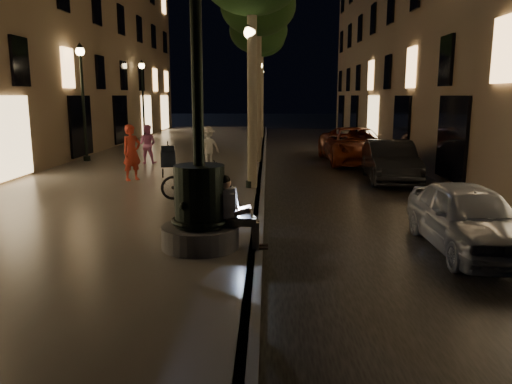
{
  "coord_description": "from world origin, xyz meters",
  "views": [
    {
      "loc": [
        0.21,
        -6.67,
        2.91
      ],
      "look_at": [
        -0.02,
        3.0,
        1.03
      ],
      "focal_mm": 35.0,
      "sensor_mm": 36.0,
      "label": 1
    }
  ],
  "objects_px": {
    "lamp_curb_a": "(250,84)",
    "pedestrian_pink": "(147,144)",
    "lamp_left_c": "(143,90)",
    "stroller": "(168,159)",
    "lamp_left_b": "(82,87)",
    "lamp_curb_c": "(260,90)",
    "lamp_curb_b": "(257,88)",
    "lamp_curb_d": "(261,91)",
    "tree_far": "(261,38)",
    "tree_third": "(258,31)",
    "seated_man_laptop": "(234,210)",
    "bicycle": "(197,180)",
    "tree_second": "(258,7)",
    "car_front": "(468,218)",
    "pedestrian_white": "(208,147)",
    "fountain_lamppost": "(200,192)",
    "car_third": "(355,145)",
    "pedestrian_red": "(132,153)",
    "car_second": "(390,161)"
  },
  "relations": [
    {
      "from": "fountain_lamppost",
      "to": "lamp_curb_a",
      "type": "relative_size",
      "value": 1.08
    },
    {
      "from": "lamp_left_b",
      "to": "lamp_curb_c",
      "type": "bearing_deg",
      "value": 54.63
    },
    {
      "from": "car_second",
      "to": "pedestrian_white",
      "type": "relative_size",
      "value": 2.71
    },
    {
      "from": "lamp_curb_a",
      "to": "stroller",
      "type": "bearing_deg",
      "value": 144.45
    },
    {
      "from": "lamp_curb_a",
      "to": "pedestrian_pink",
      "type": "relative_size",
      "value": 3.09
    },
    {
      "from": "lamp_curb_a",
      "to": "tree_far",
      "type": "bearing_deg",
      "value": 89.75
    },
    {
      "from": "car_third",
      "to": "car_second",
      "type": "bearing_deg",
      "value": -87.9
    },
    {
      "from": "fountain_lamppost",
      "to": "lamp_curb_b",
      "type": "relative_size",
      "value": 1.08
    },
    {
      "from": "lamp_left_c",
      "to": "pedestrian_pink",
      "type": "distance_m",
      "value": 11.32
    },
    {
      "from": "car_front",
      "to": "bicycle",
      "type": "height_order",
      "value": "car_front"
    },
    {
      "from": "fountain_lamppost",
      "to": "tree_second",
      "type": "distance_m",
      "value": 13.07
    },
    {
      "from": "lamp_left_c",
      "to": "stroller",
      "type": "height_order",
      "value": "lamp_left_c"
    },
    {
      "from": "lamp_curb_b",
      "to": "lamp_curb_c",
      "type": "distance_m",
      "value": 8.0
    },
    {
      "from": "tree_far",
      "to": "car_third",
      "type": "height_order",
      "value": "tree_far"
    },
    {
      "from": "tree_second",
      "to": "tree_third",
      "type": "height_order",
      "value": "tree_second"
    },
    {
      "from": "lamp_curb_a",
      "to": "fountain_lamppost",
      "type": "bearing_deg",
      "value": -96.65
    },
    {
      "from": "seated_man_laptop",
      "to": "tree_far",
      "type": "bearing_deg",
      "value": 89.6
    },
    {
      "from": "lamp_curb_d",
      "to": "car_second",
      "type": "distance_m",
      "value": 22.38
    },
    {
      "from": "lamp_curb_c",
      "to": "fountain_lamppost",
      "type": "bearing_deg",
      "value": -91.82
    },
    {
      "from": "lamp_left_b",
      "to": "bicycle",
      "type": "height_order",
      "value": "lamp_left_b"
    },
    {
      "from": "car_front",
      "to": "car_third",
      "type": "relative_size",
      "value": 0.68
    },
    {
      "from": "pedestrian_white",
      "to": "fountain_lamppost",
      "type": "bearing_deg",
      "value": 60.66
    },
    {
      "from": "lamp_curb_a",
      "to": "pedestrian_red",
      "type": "relative_size",
      "value": 2.68
    },
    {
      "from": "lamp_curb_c",
      "to": "tree_far",
      "type": "bearing_deg",
      "value": 87.71
    },
    {
      "from": "tree_second",
      "to": "pedestrian_white",
      "type": "height_order",
      "value": "tree_second"
    },
    {
      "from": "lamp_curb_b",
      "to": "lamp_curb_d",
      "type": "height_order",
      "value": "same"
    },
    {
      "from": "tree_far",
      "to": "car_front",
      "type": "height_order",
      "value": "tree_far"
    },
    {
      "from": "seated_man_laptop",
      "to": "tree_far",
      "type": "distance_m",
      "value": 24.63
    },
    {
      "from": "lamp_curb_b",
      "to": "lamp_left_c",
      "type": "bearing_deg",
      "value": 131.59
    },
    {
      "from": "tree_second",
      "to": "car_second",
      "type": "bearing_deg",
      "value": -39.3
    },
    {
      "from": "tree_third",
      "to": "pedestrian_white",
      "type": "relative_size",
      "value": 4.6
    },
    {
      "from": "tree_second",
      "to": "seated_man_laptop",
      "type": "bearing_deg",
      "value": -90.9
    },
    {
      "from": "lamp_curb_d",
      "to": "car_second",
      "type": "height_order",
      "value": "lamp_curb_d"
    },
    {
      "from": "pedestrian_red",
      "to": "lamp_left_b",
      "type": "bearing_deg",
      "value": 75.84
    },
    {
      "from": "stroller",
      "to": "tree_second",
      "type": "bearing_deg",
      "value": 41.73
    },
    {
      "from": "lamp_left_b",
      "to": "seated_man_laptop",
      "type": "bearing_deg",
      "value": -59.7
    },
    {
      "from": "tree_third",
      "to": "car_third",
      "type": "distance_m",
      "value": 8.45
    },
    {
      "from": "pedestrian_red",
      "to": "pedestrian_pink",
      "type": "relative_size",
      "value": 1.15
    },
    {
      "from": "tree_second",
      "to": "pedestrian_pink",
      "type": "distance_m",
      "value": 7.0
    },
    {
      "from": "lamp_curb_c",
      "to": "bicycle",
      "type": "height_order",
      "value": "lamp_curb_c"
    },
    {
      "from": "lamp_curb_c",
      "to": "lamp_curb_d",
      "type": "relative_size",
      "value": 1.0
    },
    {
      "from": "lamp_curb_a",
      "to": "seated_man_laptop",
      "type": "bearing_deg",
      "value": -90.84
    },
    {
      "from": "tree_third",
      "to": "car_third",
      "type": "relative_size",
      "value": 1.3
    },
    {
      "from": "seated_man_laptop",
      "to": "car_front",
      "type": "height_order",
      "value": "seated_man_laptop"
    },
    {
      "from": "tree_second",
      "to": "lamp_curb_b",
      "type": "height_order",
      "value": "tree_second"
    },
    {
      "from": "tree_third",
      "to": "lamp_curb_c",
      "type": "bearing_deg",
      "value": 90.0
    },
    {
      "from": "tree_third",
      "to": "lamp_left_c",
      "type": "height_order",
      "value": "tree_third"
    },
    {
      "from": "lamp_left_c",
      "to": "bicycle",
      "type": "height_order",
      "value": "lamp_left_c"
    },
    {
      "from": "tree_far",
      "to": "seated_man_laptop",
      "type": "bearing_deg",
      "value": -90.4
    },
    {
      "from": "lamp_curb_a",
      "to": "tree_third",
      "type": "bearing_deg",
      "value": 90.0
    }
  ]
}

